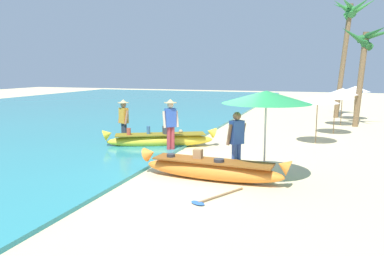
{
  "coord_description": "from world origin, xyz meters",
  "views": [
    {
      "loc": [
        2.77,
        -9.65,
        2.88
      ],
      "look_at": [
        -1.31,
        2.33,
        0.9
      ],
      "focal_mm": 35.5,
      "sensor_mm": 36.0,
      "label": 1
    }
  ],
  "objects_px": {
    "person_tourist_customer": "(236,140)",
    "person_vendor_assistant": "(124,118)",
    "palm_tree_tall_inland": "(349,21)",
    "palm_tree_leaning_seaward": "(365,47)",
    "person_vendor_hatted": "(171,122)",
    "boat_yellow_midground": "(160,140)",
    "boat_orange_foreground": "(212,169)",
    "paddle": "(213,198)",
    "patio_umbrella_large": "(266,98)"
  },
  "relations": [
    {
      "from": "person_tourist_customer",
      "to": "person_vendor_assistant",
      "type": "distance_m",
      "value": 6.03
    },
    {
      "from": "palm_tree_tall_inland",
      "to": "palm_tree_leaning_seaward",
      "type": "xyz_separation_m",
      "value": [
        0.6,
        -3.51,
        -1.63
      ]
    },
    {
      "from": "person_vendor_hatted",
      "to": "palm_tree_leaning_seaward",
      "type": "xyz_separation_m",
      "value": [
        6.8,
        8.45,
        2.84
      ]
    },
    {
      "from": "palm_tree_leaning_seaward",
      "to": "boat_yellow_midground",
      "type": "bearing_deg",
      "value": -133.8
    },
    {
      "from": "person_tourist_customer",
      "to": "palm_tree_tall_inland",
      "type": "distance_m",
      "value": 15.31
    },
    {
      "from": "boat_orange_foreground",
      "to": "person_tourist_customer",
      "type": "relative_size",
      "value": 2.32
    },
    {
      "from": "boat_orange_foreground",
      "to": "boat_yellow_midground",
      "type": "bearing_deg",
      "value": 130.77
    },
    {
      "from": "boat_yellow_midground",
      "to": "person_vendor_assistant",
      "type": "height_order",
      "value": "person_vendor_assistant"
    },
    {
      "from": "boat_yellow_midground",
      "to": "person_vendor_assistant",
      "type": "relative_size",
      "value": 2.31
    },
    {
      "from": "palm_tree_tall_inland",
      "to": "palm_tree_leaning_seaward",
      "type": "relative_size",
      "value": 1.38
    },
    {
      "from": "person_vendor_hatted",
      "to": "paddle",
      "type": "distance_m",
      "value": 5.11
    },
    {
      "from": "boat_yellow_midground",
      "to": "person_vendor_hatted",
      "type": "xyz_separation_m",
      "value": [
        0.67,
        -0.65,
        0.79
      ]
    },
    {
      "from": "paddle",
      "to": "patio_umbrella_large",
      "type": "bearing_deg",
      "value": 65.11
    },
    {
      "from": "boat_yellow_midground",
      "to": "paddle",
      "type": "distance_m",
      "value": 5.93
    },
    {
      "from": "boat_orange_foreground",
      "to": "person_vendor_hatted",
      "type": "bearing_deg",
      "value": 129.43
    },
    {
      "from": "patio_umbrella_large",
      "to": "palm_tree_leaning_seaward",
      "type": "bearing_deg",
      "value": 73.37
    },
    {
      "from": "person_vendor_hatted",
      "to": "paddle",
      "type": "relative_size",
      "value": 1.24
    },
    {
      "from": "palm_tree_leaning_seaward",
      "to": "person_vendor_assistant",
      "type": "bearing_deg",
      "value": -140.41
    },
    {
      "from": "patio_umbrella_large",
      "to": "paddle",
      "type": "relative_size",
      "value": 1.56
    },
    {
      "from": "person_tourist_customer",
      "to": "patio_umbrella_large",
      "type": "relative_size",
      "value": 0.75
    },
    {
      "from": "person_vendor_assistant",
      "to": "palm_tree_tall_inland",
      "type": "xyz_separation_m",
      "value": [
        8.52,
        11.06,
        4.56
      ]
    },
    {
      "from": "person_vendor_assistant",
      "to": "paddle",
      "type": "bearing_deg",
      "value": -45.4
    },
    {
      "from": "boat_yellow_midground",
      "to": "person_vendor_assistant",
      "type": "distance_m",
      "value": 1.81
    },
    {
      "from": "boat_orange_foreground",
      "to": "palm_tree_tall_inland",
      "type": "distance_m",
      "value": 16.12
    },
    {
      "from": "person_vendor_hatted",
      "to": "person_tourist_customer",
      "type": "relative_size",
      "value": 1.06
    },
    {
      "from": "person_vendor_assistant",
      "to": "palm_tree_tall_inland",
      "type": "distance_m",
      "value": 14.69
    },
    {
      "from": "boat_orange_foreground",
      "to": "person_vendor_hatted",
      "type": "distance_m",
      "value": 3.67
    },
    {
      "from": "boat_orange_foreground",
      "to": "paddle",
      "type": "relative_size",
      "value": 2.72
    },
    {
      "from": "boat_orange_foreground",
      "to": "palm_tree_leaning_seaward",
      "type": "relative_size",
      "value": 0.82
    },
    {
      "from": "patio_umbrella_large",
      "to": "paddle",
      "type": "xyz_separation_m",
      "value": [
        -0.86,
        -1.86,
        -2.13
      ]
    },
    {
      "from": "person_vendor_hatted",
      "to": "person_vendor_assistant",
      "type": "bearing_deg",
      "value": 158.78
    },
    {
      "from": "palm_tree_leaning_seaward",
      "to": "person_vendor_hatted",
      "type": "bearing_deg",
      "value": -128.82
    },
    {
      "from": "paddle",
      "to": "person_tourist_customer",
      "type": "bearing_deg",
      "value": 87.14
    },
    {
      "from": "paddle",
      "to": "person_vendor_assistant",
      "type": "bearing_deg",
      "value": 134.6
    },
    {
      "from": "person_tourist_customer",
      "to": "person_vendor_assistant",
      "type": "relative_size",
      "value": 1.02
    },
    {
      "from": "person_vendor_assistant",
      "to": "patio_umbrella_large",
      "type": "distance_m",
      "value": 6.84
    },
    {
      "from": "person_vendor_hatted",
      "to": "person_vendor_assistant",
      "type": "xyz_separation_m",
      "value": [
        -2.32,
        0.9,
        -0.09
      ]
    },
    {
      "from": "person_vendor_hatted",
      "to": "paddle",
      "type": "xyz_separation_m",
      "value": [
        2.71,
        -4.2,
        -1.05
      ]
    },
    {
      "from": "patio_umbrella_large",
      "to": "palm_tree_tall_inland",
      "type": "relative_size",
      "value": 0.34
    },
    {
      "from": "person_vendor_hatted",
      "to": "palm_tree_leaning_seaward",
      "type": "distance_m",
      "value": 11.21
    },
    {
      "from": "person_tourist_customer",
      "to": "person_vendor_assistant",
      "type": "height_order",
      "value": "person_tourist_customer"
    },
    {
      "from": "boat_orange_foreground",
      "to": "paddle",
      "type": "height_order",
      "value": "boat_orange_foreground"
    },
    {
      "from": "person_vendor_hatted",
      "to": "person_vendor_assistant",
      "type": "relative_size",
      "value": 1.08
    },
    {
      "from": "patio_umbrella_large",
      "to": "palm_tree_tall_inland",
      "type": "bearing_deg",
      "value": 79.59
    },
    {
      "from": "person_vendor_hatted",
      "to": "palm_tree_leaning_seaward",
      "type": "height_order",
      "value": "palm_tree_leaning_seaward"
    },
    {
      "from": "paddle",
      "to": "palm_tree_leaning_seaward",
      "type": "bearing_deg",
      "value": 72.1
    },
    {
      "from": "palm_tree_tall_inland",
      "to": "paddle",
      "type": "distance_m",
      "value": 17.43
    },
    {
      "from": "person_vendor_assistant",
      "to": "patio_umbrella_large",
      "type": "height_order",
      "value": "patio_umbrella_large"
    },
    {
      "from": "boat_yellow_midground",
      "to": "boat_orange_foreground",
      "type": "bearing_deg",
      "value": -49.23
    },
    {
      "from": "boat_yellow_midground",
      "to": "person_vendor_assistant",
      "type": "bearing_deg",
      "value": 171.45
    }
  ]
}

